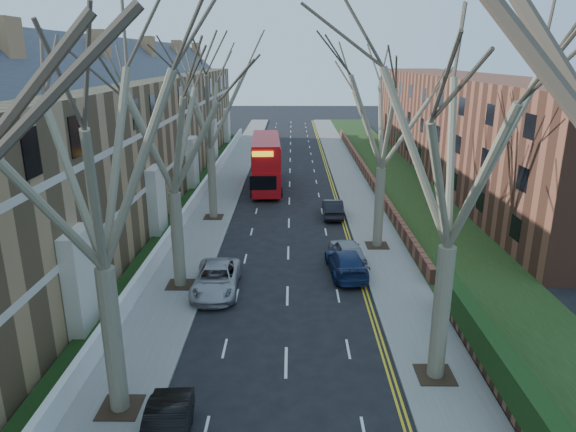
{
  "coord_description": "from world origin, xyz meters",
  "views": [
    {
      "loc": [
        0.22,
        -8.91,
        11.77
      ],
      "look_at": [
        -0.01,
        20.53,
        2.56
      ],
      "focal_mm": 32.0,
      "sensor_mm": 36.0,
      "label": 1
    }
  ],
  "objects": [
    {
      "name": "pavement_left",
      "position": [
        -6.0,
        39.0,
        0.06
      ],
      "size": [
        3.0,
        102.0,
        0.12
      ],
      "primitive_type": "cube",
      "color": "slate",
      "rests_on": "ground"
    },
    {
      "name": "pavement_right",
      "position": [
        6.0,
        39.0,
        0.06
      ],
      "size": [
        3.0,
        102.0,
        0.12
      ],
      "primitive_type": "cube",
      "color": "slate",
      "rests_on": "ground"
    },
    {
      "name": "terrace_left",
      "position": [
        -13.65,
        31.0,
        5.53
      ],
      "size": [
        9.7,
        78.0,
        13.6
      ],
      "color": "#9B7A4F",
      "rests_on": "ground"
    },
    {
      "name": "flats_right",
      "position": [
        17.46,
        43.0,
        4.98
      ],
      "size": [
        13.97,
        54.0,
        10.0
      ],
      "color": "brown",
      "rests_on": "ground"
    },
    {
      "name": "front_wall_left",
      "position": [
        -7.65,
        31.0,
        0.62
      ],
      "size": [
        0.3,
        78.0,
        1.0
      ],
      "color": "white",
      "rests_on": "ground"
    },
    {
      "name": "grass_verge_right",
      "position": [
        10.5,
        39.0,
        0.15
      ],
      "size": [
        6.0,
        102.0,
        0.06
      ],
      "color": "#193212",
      "rests_on": "ground"
    },
    {
      "name": "tree_left_mid",
      "position": [
        -5.7,
        6.0,
        9.56
      ],
      "size": [
        10.5,
        10.5,
        14.71
      ],
      "color": "#6E664F",
      "rests_on": "ground"
    },
    {
      "name": "tree_left_far",
      "position": [
        -5.7,
        16.0,
        9.24
      ],
      "size": [
        10.15,
        10.15,
        14.22
      ],
      "color": "#6E664F",
      "rests_on": "ground"
    },
    {
      "name": "tree_left_dist",
      "position": [
        -5.7,
        28.0,
        9.56
      ],
      "size": [
        10.5,
        10.5,
        14.71
      ],
      "color": "#6E664F",
      "rests_on": "ground"
    },
    {
      "name": "tree_right_mid",
      "position": [
        5.7,
        8.0,
        9.56
      ],
      "size": [
        10.5,
        10.5,
        14.71
      ],
      "color": "#6E664F",
      "rests_on": "ground"
    },
    {
      "name": "tree_right_far",
      "position": [
        5.7,
        22.0,
        9.24
      ],
      "size": [
        10.15,
        10.15,
        14.22
      ],
      "color": "#6E664F",
      "rests_on": "ground"
    },
    {
      "name": "double_decker_bus",
      "position": [
        -2.17,
        37.71,
        2.24
      ],
      "size": [
        3.17,
        10.98,
        4.55
      ],
      "rotation": [
        0.0,
        0.0,
        3.19
      ],
      "color": "#B30C11",
      "rests_on": "ground"
    },
    {
      "name": "car_left_mid",
      "position": [
        -3.67,
        4.2,
        0.64
      ],
      "size": [
        1.61,
        3.94,
        1.27
      ],
      "primitive_type": "imported",
      "rotation": [
        0.0,
        0.0,
        0.07
      ],
      "color": "black",
      "rests_on": "ground"
    },
    {
      "name": "car_left_far",
      "position": [
        -3.7,
        15.5,
        0.69
      ],
      "size": [
        2.35,
        4.98,
        1.37
      ],
      "primitive_type": "imported",
      "rotation": [
        0.0,
        0.0,
        0.01
      ],
      "color": "#A09FA5",
      "rests_on": "ground"
    },
    {
      "name": "car_right_near",
      "position": [
        3.28,
        17.8,
        0.69
      ],
      "size": [
        2.31,
        4.88,
        1.37
      ],
      "primitive_type": "imported",
      "rotation": [
        0.0,
        0.0,
        3.22
      ],
      "color": "navy",
      "rests_on": "ground"
    },
    {
      "name": "car_right_mid",
      "position": [
        3.5,
        19.47,
        0.72
      ],
      "size": [
        2.2,
        4.38,
        1.43
      ],
      "primitive_type": "imported",
      "rotation": [
        0.0,
        0.0,
        3.27
      ],
      "color": "gray",
      "rests_on": "ground"
    },
    {
      "name": "car_right_far",
      "position": [
        3.33,
        28.61,
        0.68
      ],
      "size": [
        1.47,
        4.14,
        1.36
      ],
      "primitive_type": "imported",
      "rotation": [
        0.0,
        0.0,
        3.13
      ],
      "color": "black",
      "rests_on": "ground"
    }
  ]
}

